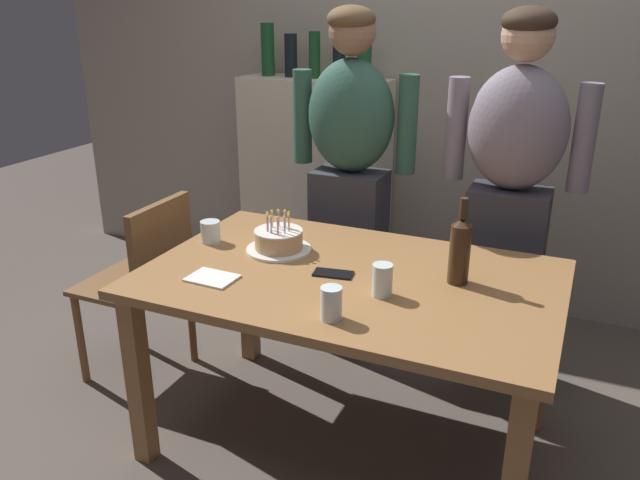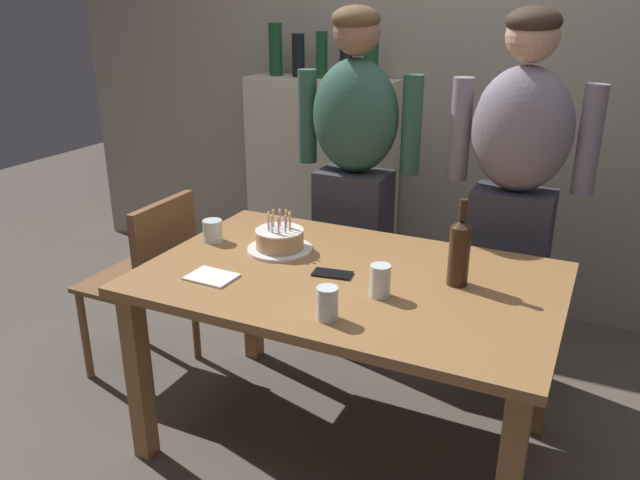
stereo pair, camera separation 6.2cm
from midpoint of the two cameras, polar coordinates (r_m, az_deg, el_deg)
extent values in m
plane|color=#564C44|center=(2.70, 3.08, -17.67)|extent=(10.00, 10.00, 0.00)
cube|color=#9E9384|center=(3.61, 13.31, 14.37)|extent=(5.20, 0.10, 2.60)
cube|color=olive|center=(2.32, 3.43, -3.57)|extent=(1.50, 0.96, 0.03)
cube|color=olive|center=(2.51, -15.40, -11.89)|extent=(0.07, 0.07, 0.70)
cube|color=olive|center=(3.08, -5.58, -4.68)|extent=(0.07, 0.07, 0.70)
cube|color=olive|center=(2.72, 20.29, -9.78)|extent=(0.07, 0.07, 0.70)
cylinder|color=white|center=(2.53, -2.95, -0.83)|extent=(0.26, 0.26, 0.01)
cylinder|color=tan|center=(2.51, -2.96, 0.05)|extent=(0.19, 0.19, 0.07)
cylinder|color=silver|center=(2.50, -2.98, 0.87)|extent=(0.19, 0.19, 0.01)
cylinder|color=pink|center=(2.52, -2.36, 1.85)|extent=(0.01, 0.01, 0.06)
sphere|color=#F9C64C|center=(2.51, -2.37, 2.65)|extent=(0.01, 0.01, 0.01)
cylinder|color=pink|center=(2.53, -2.94, 1.91)|extent=(0.01, 0.01, 0.06)
sphere|color=#F9C64C|center=(2.52, -2.96, 2.71)|extent=(0.01, 0.01, 0.01)
cylinder|color=#EAB266|center=(2.52, -3.54, 1.85)|extent=(0.01, 0.01, 0.06)
sphere|color=#F9C64C|center=(2.51, -3.56, 2.65)|extent=(0.01, 0.01, 0.01)
cylinder|color=pink|center=(2.50, -3.94, 1.68)|extent=(0.01, 0.01, 0.06)
sphere|color=#F9C64C|center=(2.49, -3.96, 2.49)|extent=(0.01, 0.01, 0.01)
cylinder|color=pink|center=(2.48, -3.98, 1.47)|extent=(0.01, 0.01, 0.06)
sphere|color=#F9C64C|center=(2.46, -4.00, 2.28)|extent=(0.01, 0.01, 0.01)
cylinder|color=#93B7DB|center=(2.45, -3.64, 1.30)|extent=(0.01, 0.01, 0.06)
sphere|color=#F9C64C|center=(2.44, -3.66, 2.12)|extent=(0.01, 0.01, 0.01)
cylinder|color=pink|center=(2.44, -3.05, 1.24)|extent=(0.01, 0.01, 0.06)
sphere|color=#F9C64C|center=(2.43, -3.06, 2.05)|extent=(0.01, 0.01, 0.01)
cylinder|color=#93B7DB|center=(2.45, -2.43, 1.30)|extent=(0.01, 0.01, 0.06)
sphere|color=#F9C64C|center=(2.44, -2.44, 2.12)|extent=(0.01, 0.01, 0.01)
cylinder|color=#EAB266|center=(2.47, -2.04, 1.48)|extent=(0.01, 0.01, 0.06)
sphere|color=#F9C64C|center=(2.46, -2.05, 2.29)|extent=(0.01, 0.01, 0.01)
cylinder|color=beige|center=(2.50, -2.02, 1.68)|extent=(0.01, 0.01, 0.06)
sphere|color=#F9C64C|center=(2.48, -2.03, 2.49)|extent=(0.01, 0.01, 0.01)
cylinder|color=silver|center=(2.13, 6.30, -3.69)|extent=(0.07, 0.07, 0.11)
cylinder|color=silver|center=(1.98, 1.57, -5.77)|extent=(0.07, 0.07, 0.11)
cylinder|color=silver|center=(2.64, -9.02, 0.84)|extent=(0.08, 0.08, 0.09)
cylinder|color=#382314|center=(2.25, 13.24, -1.41)|extent=(0.07, 0.07, 0.22)
cone|color=#382314|center=(2.21, 13.49, 1.48)|extent=(0.07, 0.07, 0.03)
cylinder|color=#382314|center=(2.19, 13.60, 2.69)|extent=(0.03, 0.03, 0.07)
cube|color=black|center=(2.30, 1.91, -3.08)|extent=(0.15, 0.09, 0.01)
cube|color=white|center=(2.31, -9.02, -3.32)|extent=(0.18, 0.13, 0.01)
cube|color=#33333D|center=(3.15, 3.51, -1.91)|extent=(0.34, 0.23, 0.92)
ellipsoid|color=#2D5647|center=(2.94, 3.82, 11.10)|extent=(0.41, 0.27, 0.52)
sphere|color=#936B51|center=(2.90, 4.01, 18.32)|extent=(0.21, 0.21, 0.21)
ellipsoid|color=brown|center=(2.89, 3.92, 19.35)|extent=(0.21, 0.21, 0.12)
cylinder|color=#2D5647|center=(2.89, 8.90, 10.20)|extent=(0.09, 0.09, 0.44)
cylinder|color=#2D5647|center=(3.08, -0.55, 11.10)|extent=(0.09, 0.09, 0.44)
cube|color=#33333D|center=(2.98, 16.85, -4.23)|extent=(0.34, 0.23, 0.92)
ellipsoid|color=slate|center=(2.76, 18.43, 9.43)|extent=(0.41, 0.27, 0.52)
sphere|color=tan|center=(2.72, 19.35, 17.08)|extent=(0.21, 0.21, 0.21)
ellipsoid|color=#38281E|center=(2.70, 19.45, 18.17)|extent=(0.21, 0.21, 0.12)
cylinder|color=slate|center=(2.78, 23.79, 8.24)|extent=(0.09, 0.09, 0.44)
cylinder|color=slate|center=(2.84, 13.21, 9.70)|extent=(0.09, 0.09, 0.44)
cube|color=brown|center=(3.03, -15.72, -3.62)|extent=(0.42, 0.42, 0.02)
cube|color=brown|center=(2.84, -13.22, -0.48)|extent=(0.04, 0.40, 0.40)
cylinder|color=brown|center=(3.36, -15.69, -5.56)|extent=(0.04, 0.04, 0.45)
cylinder|color=brown|center=(3.14, -19.96, -8.11)|extent=(0.04, 0.04, 0.45)
cylinder|color=brown|center=(3.15, -10.68, -6.95)|extent=(0.04, 0.04, 0.45)
cylinder|color=brown|center=(2.91, -14.85, -9.85)|extent=(0.04, 0.04, 0.45)
cube|color=beige|center=(3.77, 0.63, 4.83)|extent=(0.86, 0.30, 1.27)
cylinder|color=#194723|center=(3.76, -3.55, 16.82)|extent=(0.08, 0.08, 0.29)
cylinder|color=black|center=(3.70, -1.47, 16.36)|extent=(0.07, 0.07, 0.24)
cylinder|color=#194723|center=(3.63, 0.68, 16.40)|extent=(0.06, 0.06, 0.25)
cylinder|color=black|center=(3.58, 2.89, 16.19)|extent=(0.07, 0.07, 0.24)
cylinder|color=#194723|center=(3.52, 5.18, 16.07)|extent=(0.08, 0.08, 0.24)
camera|label=1|loc=(0.03, -89.25, 0.29)|focal=35.37mm
camera|label=2|loc=(0.03, 90.75, -0.29)|focal=35.37mm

